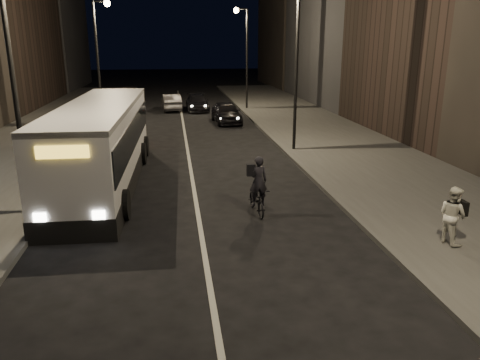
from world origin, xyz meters
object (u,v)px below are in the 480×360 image
object	(u,v)px
streetlight_right_mid	(292,48)
streetlight_left_far	(101,46)
streetlight_left_near	(18,52)
pedestrian_woman	(453,215)
streetlight_right_far	(244,45)
car_far	(197,103)
car_mid	(171,102)
car_near	(226,112)
cyclist_on_bicycle	(257,195)
city_bus	(102,141)

from	to	relation	value
streetlight_right_mid	streetlight_left_far	size ratio (longest dim) A/B	1.00
streetlight_left_near	pedestrian_woman	distance (m)	13.75
streetlight_right_far	car_far	bearing A→B (deg)	176.85
streetlight_left_near	car_mid	distance (m)	25.54
pedestrian_woman	car_near	size ratio (longest dim) A/B	0.38
streetlight_right_far	car_far	size ratio (longest dim) A/B	1.80
car_near	car_mid	world-z (taller)	car_near
streetlight_right_mid	pedestrian_woman	bearing A→B (deg)	-82.63
pedestrian_woman	car_far	xyz separation A→B (m)	(-5.55, 28.62, -0.34)
streetlight_right_mid	streetlight_left_far	bearing A→B (deg)	136.84
streetlight_right_mid	streetlight_left_near	size ratio (longest dim) A/B	1.00
cyclist_on_bicycle	car_near	size ratio (longest dim) A/B	0.46
city_bus	pedestrian_woman	bearing A→B (deg)	-35.42
streetlight_right_far	streetlight_left_near	distance (m)	26.26
streetlight_right_mid	streetlight_right_far	bearing A→B (deg)	90.00
streetlight_right_mid	city_bus	distance (m)	10.61
streetlight_left_far	car_near	size ratio (longest dim) A/B	1.84
streetlight_left_near	pedestrian_woman	xyz separation A→B (m)	(12.27, -4.40, -4.37)
city_bus	pedestrian_woman	world-z (taller)	city_bus
streetlight_left_near	streetlight_left_far	xyz separation A→B (m)	(0.00, 18.00, 0.00)
city_bus	cyclist_on_bicycle	size ratio (longest dim) A/B	6.01
streetlight_left_near	city_bus	world-z (taller)	streetlight_left_near
streetlight_left_far	pedestrian_woman	bearing A→B (deg)	-61.29
cyclist_on_bicycle	pedestrian_woman	bearing A→B (deg)	-40.02
streetlight_left_near	cyclist_on_bicycle	size ratio (longest dim) A/B	3.95
streetlight_left_near	streetlight_left_far	world-z (taller)	same
streetlight_right_mid	city_bus	size ratio (longest dim) A/B	0.66
streetlight_right_mid	car_far	world-z (taller)	streetlight_right_mid
city_bus	car_mid	distance (m)	21.39
car_far	car_near	bearing A→B (deg)	-76.12
car_near	car_mid	xyz separation A→B (m)	(-3.89, 7.08, -0.06)
cyclist_on_bicycle	pedestrian_woman	size ratio (longest dim) A/B	1.23
streetlight_right_far	car_mid	xyz separation A→B (m)	(-6.13, 0.70, -4.67)
streetlight_right_mid	car_mid	bearing A→B (deg)	110.17
pedestrian_woman	cyclist_on_bicycle	bearing A→B (deg)	41.57
city_bus	car_near	world-z (taller)	city_bus
city_bus	cyclist_on_bicycle	distance (m)	7.23
city_bus	streetlight_left_near	bearing A→B (deg)	-114.67
cyclist_on_bicycle	car_near	xyz separation A→B (m)	(1.08, 18.51, 0.07)
streetlight_right_mid	car_near	xyz separation A→B (m)	(-2.24, 9.62, -4.61)
streetlight_right_mid	streetlight_right_far	distance (m)	16.00
streetlight_left_near	pedestrian_woman	bearing A→B (deg)	-19.73
streetlight_left_near	car_near	world-z (taller)	streetlight_left_near
streetlight_left_far	car_far	size ratio (longest dim) A/B	1.80
car_near	city_bus	bearing A→B (deg)	-118.95
cyclist_on_bicycle	pedestrian_woman	xyz separation A→B (m)	(4.93, -3.51, 0.31)
pedestrian_woman	car_mid	xyz separation A→B (m)	(-7.74, 29.10, -0.31)
pedestrian_woman	car_far	size ratio (longest dim) A/B	0.37
city_bus	car_mid	world-z (taller)	city_bus
streetlight_right_mid	car_mid	xyz separation A→B (m)	(-6.13, 16.70, -4.67)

